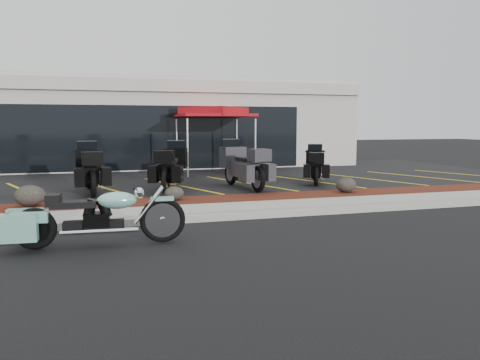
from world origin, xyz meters
name	(u,v)px	position (x,y,z in m)	size (l,w,h in m)	color
ground	(225,229)	(0.00, 0.00, 0.00)	(90.00, 90.00, 0.00)	black
curb	(214,217)	(0.00, 0.90, 0.07)	(24.00, 0.25, 0.15)	gray
sidewalk	(207,211)	(0.00, 1.60, 0.07)	(24.00, 1.20, 0.15)	gray
mulch_bed	(197,203)	(0.00, 2.80, 0.08)	(24.00, 1.20, 0.16)	#3A0F0D
upper_lot	(169,179)	(0.00, 8.20, 0.07)	(26.00, 9.60, 0.15)	black
dealership_building	(150,125)	(0.00, 14.47, 2.01)	(18.00, 8.16, 4.00)	#A9A298
boulder_left	(30,196)	(-3.92, 2.94, 0.41)	(0.69, 0.58, 0.49)	black
boulder_mid	(174,193)	(-0.57, 2.84, 0.33)	(0.49, 0.41, 0.35)	black
boulder_right	(346,185)	(4.25, 2.86, 0.37)	(0.58, 0.49, 0.41)	black
hero_cruiser	(162,214)	(-1.29, -0.71, 0.52)	(2.96, 0.75, 1.04)	#76B8A9
touring_black_front	(88,165)	(-2.70, 5.68, 0.86)	(2.45, 0.93, 1.42)	black
touring_black_mid	(176,163)	(-0.06, 5.80, 0.86)	(2.43, 0.93, 1.41)	black
touring_grey	(231,162)	(1.59, 5.38, 0.88)	(2.50, 0.95, 1.45)	#323137
touring_black_rear	(315,162)	(4.66, 5.79, 0.77)	(2.13, 0.81, 1.24)	black
traffic_cone	(161,174)	(-0.39, 7.18, 0.37)	(0.30, 0.30, 0.44)	#E95E07
popup_canopy	(214,113)	(1.95, 9.18, 2.47)	(3.62, 3.62, 2.56)	silver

